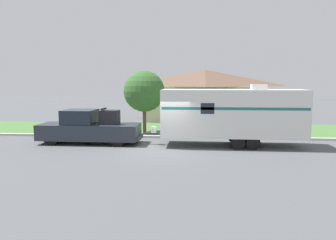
{
  "coord_description": "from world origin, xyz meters",
  "views": [
    {
      "loc": [
        1.64,
        -16.58,
        3.55
      ],
      "look_at": [
        0.0,
        1.56,
        1.4
      ],
      "focal_mm": 35.0,
      "sensor_mm": 36.0,
      "label": 1
    }
  ],
  "objects": [
    {
      "name": "ground_plane",
      "position": [
        0.0,
        0.0,
        0.0
      ],
      "size": [
        120.0,
        120.0,
        0.0
      ],
      "primitive_type": "plane",
      "color": "#515456"
    },
    {
      "name": "pickup_truck",
      "position": [
        -4.57,
        1.56,
        0.87
      ],
      "size": [
        5.85,
        1.9,
        2.05
      ],
      "color": "black",
      "rests_on": "ground_plane"
    },
    {
      "name": "curb_strip",
      "position": [
        0.0,
        3.75,
        0.07
      ],
      "size": [
        80.0,
        0.3,
        0.14
      ],
      "color": "beige",
      "rests_on": "ground_plane"
    },
    {
      "name": "travel_trailer",
      "position": [
        3.55,
        1.56,
        1.83
      ],
      "size": [
        8.83,
        2.37,
        3.39
      ],
      "color": "black",
      "rests_on": "ground_plane"
    },
    {
      "name": "house_across_street",
      "position": [
        2.3,
        14.84,
        2.42
      ],
      "size": [
        11.07,
        7.18,
        4.67
      ],
      "color": "beige",
      "rests_on": "ground_plane"
    },
    {
      "name": "mailbox",
      "position": [
        -0.44,
        4.67,
        1.02
      ],
      "size": [
        0.48,
        0.2,
        1.33
      ],
      "color": "brown",
      "rests_on": "ground_plane"
    },
    {
      "name": "tree_in_yard",
      "position": [
        -1.99,
        5.6,
        2.87
      ],
      "size": [
        2.81,
        2.81,
        4.29
      ],
      "color": "brown",
      "rests_on": "ground_plane"
    },
    {
      "name": "lawn_strip",
      "position": [
        0.0,
        7.4,
        0.01
      ],
      "size": [
        80.0,
        7.0,
        0.03
      ],
      "color": "#477538",
      "rests_on": "ground_plane"
    }
  ]
}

